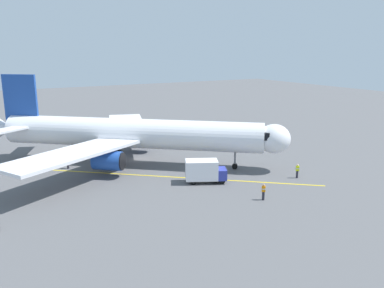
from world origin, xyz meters
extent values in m
plane|color=#565659|center=(0.00, 0.00, 0.00)|extent=(220.00, 220.00, 0.00)
cube|color=yellow|center=(1.19, 7.43, 0.01)|extent=(30.77, 25.92, 0.01)
cylinder|color=white|center=(1.19, 1.43, 4.10)|extent=(28.47, 24.79, 3.80)
ellipsoid|color=white|center=(-12.74, 13.14, 4.10)|extent=(5.38, 5.34, 3.61)
cone|color=white|center=(15.35, -10.48, 4.10)|extent=(4.50, 4.55, 3.42)
cube|color=black|center=(-11.66, 12.24, 4.65)|extent=(3.30, 3.50, 0.90)
cube|color=white|center=(-1.44, -7.49, 3.50)|extent=(10.23, 17.82, 0.36)
cylinder|color=#1E479E|center=(-1.77, -3.66, 2.00)|extent=(4.08, 3.95, 2.30)
cylinder|color=black|center=(-3.11, -2.53, 2.00)|extent=(1.50, 1.74, 2.10)
cube|color=white|center=(9.53, 5.56, 3.50)|extent=(17.50, 12.58, 0.36)
cylinder|color=#1E479E|center=(5.69, 5.22, 2.00)|extent=(4.08, 3.95, 2.30)
cylinder|color=black|center=(4.35, 6.35, 2.00)|extent=(1.50, 1.74, 2.10)
cube|color=#1E479E|center=(13.06, -8.55, 7.90)|extent=(3.91, 3.36, 7.20)
cube|color=white|center=(10.77, -10.80, 4.70)|extent=(4.63, 6.83, 0.24)
cube|color=white|center=(14.89, -5.90, 4.70)|extent=(6.70, 5.42, 0.24)
cylinder|color=slate|center=(-9.14, 10.12, 1.73)|extent=(0.24, 0.24, 2.77)
cylinder|color=black|center=(-9.14, 10.12, 0.35)|extent=(0.83, 0.79, 0.70)
cylinder|color=slate|center=(1.82, -2.49, 1.94)|extent=(0.24, 0.24, 2.77)
cylinder|color=black|center=(1.82, -2.49, 0.55)|extent=(1.13, 1.05, 1.10)
cylinder|color=slate|center=(5.16, 1.49, 1.94)|extent=(0.24, 0.24, 2.77)
cylinder|color=black|center=(5.16, 1.49, 0.55)|extent=(1.13, 1.05, 1.10)
cylinder|color=#23232D|center=(-13.39, 16.67, 0.44)|extent=(0.26, 0.26, 0.88)
cube|color=#D8EA19|center=(-13.39, 16.67, 1.18)|extent=(0.45, 0.41, 0.60)
cube|color=silver|center=(-13.39, 16.67, 1.18)|extent=(0.47, 0.42, 0.10)
sphere|color=beige|center=(-13.39, 16.67, 1.60)|extent=(0.22, 0.22, 0.22)
cylinder|color=#23232D|center=(-5.46, 20.06, 0.44)|extent=(0.26, 0.26, 0.88)
cube|color=orange|center=(-5.46, 20.06, 1.18)|extent=(0.45, 0.43, 0.60)
cube|color=silver|center=(-5.46, 20.06, 1.18)|extent=(0.47, 0.45, 0.10)
sphere|color=tan|center=(-5.46, 20.06, 1.60)|extent=(0.22, 0.22, 0.22)
cylinder|color=#23232D|center=(9.15, -0.49, 0.44)|extent=(0.26, 0.26, 0.88)
cube|color=#D8EA19|center=(9.15, -0.49, 1.18)|extent=(0.25, 0.38, 0.60)
cube|color=silver|center=(9.15, -0.49, 1.18)|extent=(0.26, 0.40, 0.10)
sphere|color=beige|center=(9.15, -0.49, 1.60)|extent=(0.22, 0.22, 0.22)
cube|color=#2D3899|center=(-4.54, 13.33, 1.02)|extent=(2.36, 2.45, 1.20)
cube|color=black|center=(-5.17, 13.64, 1.22)|extent=(0.89, 1.60, 0.70)
cube|color=silver|center=(-2.79, 12.47, 1.52)|extent=(4.11, 3.38, 2.20)
cylinder|color=black|center=(-5.05, 12.86, 0.42)|extent=(0.86, 0.59, 0.84)
cylinder|color=black|center=(-4.48, 14.03, 0.42)|extent=(0.86, 0.59, 0.84)
cylinder|color=black|center=(-2.18, 11.45, 0.42)|extent=(0.86, 0.59, 0.84)
cylinder|color=black|center=(-1.60, 12.62, 0.42)|extent=(0.86, 0.59, 0.84)
cube|color=yellow|center=(-1.72, -21.07, 0.56)|extent=(2.74, 2.89, 0.24)
cube|color=silver|center=(-1.72, -21.07, 1.23)|extent=(2.74, 2.89, 0.08)
cylinder|color=slate|center=(-2.97, -20.55, 0.96)|extent=(0.06, 0.06, 0.55)
cylinder|color=slate|center=(-2.02, -19.75, 0.96)|extent=(0.06, 0.06, 0.55)
cylinder|color=slate|center=(-1.43, -22.39, 0.96)|extent=(0.06, 0.06, 0.55)
cylinder|color=slate|center=(-0.48, -21.59, 0.96)|extent=(0.06, 0.06, 0.55)
cylinder|color=black|center=(-2.83, -20.76, 0.22)|extent=(0.47, 0.50, 0.44)
cylinder|color=black|center=(-1.83, -19.92, 0.22)|extent=(0.47, 0.50, 0.44)
cylinder|color=black|center=(-1.61, -22.22, 0.22)|extent=(0.47, 0.50, 0.44)
cylinder|color=black|center=(-0.62, -21.38, 0.22)|extent=(0.47, 0.50, 0.44)
cone|color=#F2590F|center=(-14.66, 2.40, 0.28)|extent=(0.32, 0.32, 0.55)
cone|color=#F2590F|center=(-12.66, 0.68, 0.28)|extent=(0.32, 0.32, 0.55)
camera|label=1|loc=(19.00, 48.37, 14.77)|focal=36.47mm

